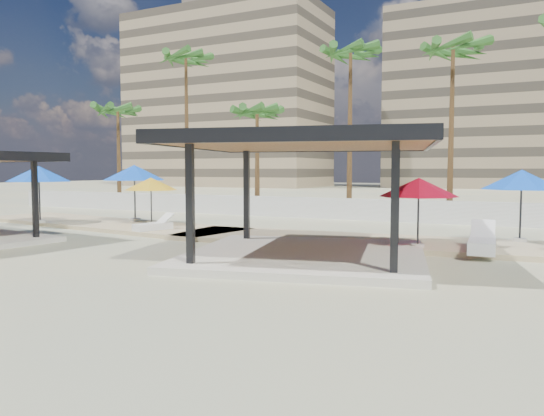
{
  "coord_description": "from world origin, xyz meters",
  "views": [
    {
      "loc": [
        7.44,
        -12.28,
        2.78
      ],
      "look_at": [
        -1.24,
        4.88,
        1.4
      ],
      "focal_mm": 35.0,
      "sensor_mm": 36.0,
      "label": 1
    }
  ],
  "objects": [
    {
      "name": "palm_b",
      "position": [
        -15.0,
        18.7,
        10.13
      ],
      "size": [
        3.0,
        3.0,
        11.44
      ],
      "color": "brown",
      "rests_on": "ground"
    },
    {
      "name": "umbrella_b",
      "position": [
        -9.29,
        7.86,
        2.11
      ],
      "size": [
        2.96,
        2.96,
        2.25
      ],
      "rotation": [
        0.0,
        0.0,
        -0.19
      ],
      "color": "beige",
      "rests_on": "promenade"
    },
    {
      "name": "lounger_c",
      "position": [
        5.85,
        5.86,
        0.4
      ],
      "size": [
        0.96,
        2.48,
        0.92
      ],
      "rotation": [
        0.0,
        0.0,
        1.64
      ],
      "color": "white",
      "rests_on": "promenade"
    },
    {
      "name": "umbrella_c",
      "position": [
        3.82,
        5.8,
        2.19
      ],
      "size": [
        3.12,
        3.12,
        2.34
      ],
      "rotation": [
        0.0,
        0.0,
        0.21
      ],
      "color": "beige",
      "rests_on": "promenade"
    },
    {
      "name": "promenade",
      "position": [
        2.0,
        7.67,
        0.06
      ],
      "size": [
        44.45,
        7.97,
        0.24
      ],
      "color": "#C6B284",
      "rests_on": "ground"
    },
    {
      "name": "lounger_a",
      "position": [
        -7.49,
        5.84,
        0.35
      ],
      "size": [
        1.05,
        1.94,
        0.7
      ],
      "rotation": [
        0.0,
        0.0,
        1.31
      ],
      "color": "white",
      "rests_on": "promenade"
    },
    {
      "name": "boundary_wall",
      "position": [
        0.0,
        16.0,
        0.6
      ],
      "size": [
        56.0,
        0.3,
        1.2
      ],
      "primitive_type": "cube",
      "color": "silver",
      "rests_on": "ground"
    },
    {
      "name": "ground",
      "position": [
        0.0,
        0.0,
        0.0
      ],
      "size": [
        200.0,
        200.0,
        0.0
      ],
      "primitive_type": "plane",
      "color": "#CCBD87",
      "rests_on": "ground"
    },
    {
      "name": "pavilion_central",
      "position": [
        0.96,
        2.88,
        2.29
      ],
      "size": [
        9.06,
        9.06,
        3.83
      ],
      "rotation": [
        0.0,
        0.0,
        0.23
      ],
      "color": "beige",
      "rests_on": "ground"
    },
    {
      "name": "umbrella_f",
      "position": [
        -14.55,
        5.8,
        2.59
      ],
      "size": [
        4.04,
        4.04,
        2.8
      ],
      "rotation": [
        0.0,
        0.0,
        -0.35
      ],
      "color": "beige",
      "rests_on": "promenade"
    },
    {
      "name": "building_mid",
      "position": [
        4.0,
        78.0,
        14.27
      ],
      "size": [
        38.0,
        16.0,
        30.4
      ],
      "color": "#847259",
      "rests_on": "ground"
    },
    {
      "name": "palm_e",
      "position": [
        3.0,
        18.4,
        8.99
      ],
      "size": [
        3.0,
        3.0,
        10.21
      ],
      "color": "brown",
      "rests_on": "ground"
    },
    {
      "name": "building_west",
      "position": [
        -42.0,
        68.0,
        15.27
      ],
      "size": [
        34.0,
        16.0,
        32.4
      ],
      "color": "#937F60",
      "rests_on": "ground"
    },
    {
      "name": "palm_c",
      "position": [
        -9.0,
        18.1,
        6.28
      ],
      "size": [
        3.0,
        3.0,
        7.33
      ],
      "color": "brown",
      "rests_on": "ground"
    },
    {
      "name": "umbrella_d",
      "position": [
        6.86,
        8.95,
        2.43
      ],
      "size": [
        3.83,
        3.83,
        2.62
      ],
      "rotation": [
        0.0,
        0.0,
        -0.38
      ],
      "color": "beige",
      "rests_on": "promenade"
    },
    {
      "name": "palm_a",
      "position": [
        -21.0,
        18.3,
        6.96
      ],
      "size": [
        3.0,
        3.0,
        8.06
      ],
      "color": "brown",
      "rests_on": "ground"
    },
    {
      "name": "palm_d",
      "position": [
        -3.0,
        18.9,
        9.43
      ],
      "size": [
        3.0,
        3.0,
        10.69
      ],
      "color": "brown",
      "rests_on": "ground"
    },
    {
      "name": "umbrella_a",
      "position": [
        -11.06,
        8.73,
        2.64
      ],
      "size": [
        3.91,
        3.91,
        2.86
      ],
      "rotation": [
        0.0,
        0.0,
        0.25
      ],
      "color": "beige",
      "rests_on": "promenade"
    }
  ]
}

